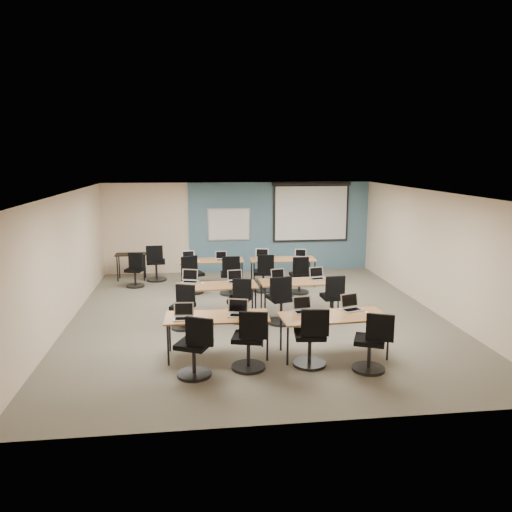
{
  "coord_description": "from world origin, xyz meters",
  "views": [
    {
      "loc": [
        -1.32,
        -10.38,
        3.43
      ],
      "look_at": [
        0.02,
        0.4,
        1.27
      ],
      "focal_mm": 35.0,
      "sensor_mm": 36.0,
      "label": 1
    }
  ],
  "objects": [
    {
      "name": "mouse_7",
      "position": [
        1.7,
        0.06,
        0.74
      ],
      "size": [
        0.06,
        0.09,
        0.03
      ],
      "primitive_type": "ellipsoid",
      "rotation": [
        0.0,
        0.0,
        0.09
      ],
      "color": "white",
      "rests_on": "training_table_mid_right"
    },
    {
      "name": "laptop_9",
      "position": [
        -0.64,
        2.67,
        0.79
      ],
      "size": [
        0.3,
        0.25,
        0.23
      ],
      "rotation": [
        0.0,
        0.0,
        -0.0
      ],
      "color": "silver",
      "rests_on": "training_table_back_left"
    },
    {
      "name": "mouse_5",
      "position": [
        -0.31,
        0.03,
        0.74
      ],
      "size": [
        0.08,
        0.1,
        0.03
      ],
      "primitive_type": "ellipsoid",
      "rotation": [
        0.0,
        0.0,
        -0.35
      ],
      "color": "white",
      "rests_on": "training_table_mid_left"
    },
    {
      "name": "mouse_4",
      "position": [
        -1.18,
        0.16,
        0.74
      ],
      "size": [
        0.07,
        0.1,
        0.03
      ],
      "primitive_type": "ellipsoid",
      "rotation": [
        0.0,
        0.0,
        -0.19
      ],
      "color": "white",
      "rests_on": "training_table_mid_left"
    },
    {
      "name": "whiteboard",
      "position": [
        -0.3,
        4.43,
        1.45
      ],
      "size": [
        1.28,
        0.03,
        0.98
      ],
      "color": "silver",
      "rests_on": "wall_back"
    },
    {
      "name": "laptop_7",
      "position": [
        1.4,
        0.32,
        0.79
      ],
      "size": [
        0.33,
        0.28,
        0.25
      ],
      "rotation": [
        0.0,
        0.0,
        0.2
      ],
      "color": "silver",
      "rests_on": "training_table_mid_right"
    },
    {
      "name": "training_table_front_left",
      "position": [
        -0.97,
        -2.1,
        0.68
      ],
      "size": [
        1.79,
        0.75,
        0.73
      ],
      "rotation": [
        0.0,
        0.0,
        -0.03
      ],
      "color": "#A17737",
      "rests_on": "floor"
    },
    {
      "name": "mouse_9",
      "position": [
        -0.36,
        2.48,
        0.74
      ],
      "size": [
        0.06,
        0.09,
        0.03
      ],
      "primitive_type": "ellipsoid",
      "rotation": [
        0.0,
        0.0,
        -0.02
      ],
      "color": "white",
      "rests_on": "training_table_back_left"
    },
    {
      "name": "task_chair_11",
      "position": [
        1.3,
        1.73,
        0.4
      ],
      "size": [
        0.5,
        0.5,
        0.98
      ],
      "rotation": [
        0.0,
        0.0,
        0.06
      ],
      "color": "black",
      "rests_on": "floor"
    },
    {
      "name": "task_chair_0",
      "position": [
        -1.36,
        -2.92,
        0.43
      ],
      "size": [
        0.6,
        0.56,
        1.03
      ],
      "rotation": [
        0.0,
        0.0,
        -0.43
      ],
      "color": "black",
      "rests_on": "floor"
    },
    {
      "name": "training_table_mid_left",
      "position": [
        -0.88,
        0.04,
        0.68
      ],
      "size": [
        1.74,
        0.72,
        0.73
      ],
      "rotation": [
        0.0,
        0.0,
        0.04
      ],
      "color": "brown",
      "rests_on": "floor"
    },
    {
      "name": "laptop_11",
      "position": [
        1.54,
        2.69,
        0.79
      ],
      "size": [
        0.31,
        0.26,
        0.24
      ],
      "rotation": [
        0.0,
        0.0,
        -0.33
      ],
      "color": "silver",
      "rests_on": "training_table_back_right"
    },
    {
      "name": "spare_chair_a",
      "position": [
        -2.43,
        3.53,
        0.43
      ],
      "size": [
        0.56,
        0.56,
        1.04
      ],
      "rotation": [
        0.0,
        0.0,
        0.06
      ],
      "color": "black",
      "rests_on": "floor"
    },
    {
      "name": "task_chair_7",
      "position": [
        1.58,
        -0.41,
        0.41
      ],
      "size": [
        0.52,
        0.52,
        1.0
      ],
      "rotation": [
        0.0,
        0.0,
        0.06
      ],
      "color": "black",
      "rests_on": "floor"
    },
    {
      "name": "mouse_11",
      "position": [
        1.62,
        2.53,
        0.74
      ],
      "size": [
        0.08,
        0.11,
        0.03
      ],
      "primitive_type": "ellipsoid",
      "rotation": [
        0.0,
        0.0,
        -0.2
      ],
      "color": "white",
      "rests_on": "training_table_back_right"
    },
    {
      "name": "utility_table",
      "position": [
        -3.13,
        3.78,
        0.65
      ],
      "size": [
        0.85,
        0.47,
        0.75
      ],
      "rotation": [
        0.0,
        0.0,
        0.01
      ],
      "color": "black",
      "rests_on": "floor"
    },
    {
      "name": "mouse_2",
      "position": [
        0.79,
        -2.28,
        0.74
      ],
      "size": [
        0.08,
        0.1,
        0.03
      ],
      "primitive_type": "ellipsoid",
      "rotation": [
        0.0,
        0.0,
        -0.27
      ],
      "color": "white",
      "rests_on": "training_table_front_right"
    },
    {
      "name": "task_chair_8",
      "position": [
        -1.42,
        2.08,
        0.41
      ],
      "size": [
        0.56,
        0.53,
        1.0
      ],
      "rotation": [
        0.0,
        0.0,
        0.4
      ],
      "color": "black",
      "rests_on": "floor"
    },
    {
      "name": "laptop_2",
      "position": [
        0.56,
        -2.04,
        0.79
      ],
      "size": [
        0.34,
        0.29,
        0.26
      ],
      "rotation": [
        0.0,
        0.0,
        0.14
      ],
      "color": "#BBBBC1",
      "rests_on": "training_table_front_right"
    },
    {
      "name": "training_table_front_right",
      "position": [
        1.05,
        -2.31,
        0.69
      ],
      "size": [
        1.86,
        0.78,
        0.73
      ],
      "rotation": [
        0.0,
        0.0,
        0.06
      ],
      "color": "#A77642",
      "rests_on": "floor"
    },
    {
      "name": "laptop_3",
      "position": [
        1.45,
        -2.02,
        0.8
      ],
      "size": [
        0.36,
        0.31,
        0.27
      ],
      "rotation": [
        0.0,
        0.0,
        0.31
      ],
      "color": "silver",
      "rests_on": "training_table_front_right"
    },
    {
      "name": "blue_mousepad",
      "position": [
        -1.24,
        -2.41,
        0.73
      ],
      "size": [
        0.27,
        0.23,
        0.01
      ],
      "primitive_type": "cube",
      "rotation": [
        0.0,
        0.0,
        0.09
      ],
      "color": "navy",
      "rests_on": "training_table_front_left"
    },
    {
      "name": "laptop_4",
      "position": [
        -1.45,
        0.38,
        0.8
      ],
      "size": [
        0.36,
        0.3,
        0.27
      ],
      "rotation": [
        0.0,
        0.0,
        -0.29
      ],
      "color": "silver",
      "rests_on": "training_table_mid_left"
    },
    {
      "name": "laptop_0",
      "position": [
        -1.54,
        -2.16,
        0.79
      ],
      "size": [
        0.34,
        0.29,
        0.26
      ],
      "rotation": [
        0.0,
        0.0,
        -0.07
      ],
      "color": "#ACACB6",
      "rests_on": "training_table_front_left"
    },
    {
      "name": "training_table_back_left",
      "position": [
        -0.89,
        2.72,
        0.68
      ],
      "size": [
        1.7,
        0.71,
        0.73
      ],
      "rotation": [
        0.0,
        0.0,
        -0.0
      ],
      "color": "#99663F",
      "rests_on": "floor"
    },
    {
      "name": "coffee_cup",
      "position": [
        0.59,
        -2.32,
        0.77
      ],
      "size": [
        0.06,
        0.06,
        0.05
      ],
      "primitive_type": "imported",
      "rotation": [
        0.0,
        0.0,
        0.28
      ],
      "color": "white",
      "rests_on": "snack_plate"
    },
    {
      "name": "mouse_6",
      "position": [
        0.67,
        0.16,
        0.74
      ],
      "size": [
        0.09,
        0.12,
        0.04
      ],
      "primitive_type": "ellipsoid",
      "rotation": [
        0.0,
        0.0,
        0.29
      ],
      "color": "white",
      "rests_on": "training_table_mid_right"
    },
    {
      "name": "snack_bowl",
      "position": [
        -0.52,
        -2.4,
        0.76
      ],
      "size": [
        0.32,
        0.32,
        0.06
      ],
      "primitive_type": "imported",
      "rotation": [
        0.0,
        0.0,
        -0.31
      ],
      "color": "brown",
      "rests_on": "training_table_front_left"
    },
    {
      "name": "mouse_8",
      "position": [
        -1.24,
        2.56,
        0.74
      ],
      "size": [
        0.06,
        0.1,
        0.03
      ],
      "primitive_type": "ellipsoid",
      "rotation": [
        0.0,
        0.0,
        -0.05
      ],
      "color": "white",
      "rests_on": "training_table_back_left"
    },
    {
      "name": "laptop_6",
      "position": [
        0.51,
        0.31,
        0.79
      ],
      "size": [
        0.32,
        0.27,
        0.24
      ],
      "rotation": [
        0.0,
        0.0,
        0.2
      ],
      "color": "#A9A9B1",
      "rests_on": "training_table_mid_right"
    },
    {
      "name": "snack_plate",
      "position": [
        0.56,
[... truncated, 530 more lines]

